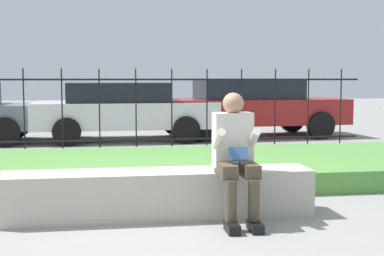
{
  "coord_description": "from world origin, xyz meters",
  "views": [
    {
      "loc": [
        -0.46,
        -5.37,
        1.42
      ],
      "look_at": [
        0.84,
        3.05,
        0.63
      ],
      "focal_mm": 50.0,
      "sensor_mm": 36.0,
      "label": 1
    }
  ],
  "objects_px": {
    "car_parked_right": "(252,106)",
    "car_parked_center": "(123,109)",
    "person_seated_reader": "(235,151)",
    "stone_bench": "(158,196)"
  },
  "relations": [
    {
      "from": "car_parked_right",
      "to": "car_parked_center",
      "type": "relative_size",
      "value": 1.07
    },
    {
      "from": "person_seated_reader",
      "to": "car_parked_right",
      "type": "height_order",
      "value": "car_parked_right"
    },
    {
      "from": "stone_bench",
      "to": "car_parked_right",
      "type": "relative_size",
      "value": 0.71
    },
    {
      "from": "person_seated_reader",
      "to": "stone_bench",
      "type": "bearing_deg",
      "value": 157.8
    },
    {
      "from": "stone_bench",
      "to": "car_parked_center",
      "type": "height_order",
      "value": "car_parked_center"
    },
    {
      "from": "stone_bench",
      "to": "car_parked_center",
      "type": "xyz_separation_m",
      "value": [
        -0.17,
        6.98,
        0.49
      ]
    },
    {
      "from": "person_seated_reader",
      "to": "car_parked_center",
      "type": "bearing_deg",
      "value": 97.1
    },
    {
      "from": "stone_bench",
      "to": "car_parked_right",
      "type": "xyz_separation_m",
      "value": [
        2.95,
        7.24,
        0.53
      ]
    },
    {
      "from": "person_seated_reader",
      "to": "car_parked_right",
      "type": "xyz_separation_m",
      "value": [
        2.22,
        7.54,
        0.04
      ]
    },
    {
      "from": "stone_bench",
      "to": "person_seated_reader",
      "type": "bearing_deg",
      "value": -22.2
    }
  ]
}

